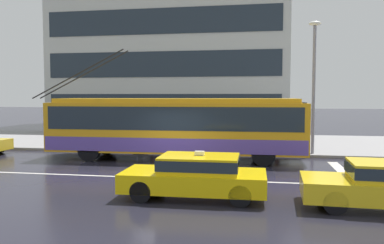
{
  "coord_description": "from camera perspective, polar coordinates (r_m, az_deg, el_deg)",
  "views": [
    {
      "loc": [
        3.57,
        -14.9,
        3.02
      ],
      "look_at": [
        0.4,
        3.34,
        1.77
      ],
      "focal_mm": 36.45,
      "sensor_mm": 36.0,
      "label": 1
    }
  ],
  "objects": [
    {
      "name": "pedestrian_walking_past",
      "position": [
        21.05,
        12.29,
        0.15
      ],
      "size": [
        1.33,
        1.33,
        1.96
      ],
      "color": "black",
      "rests_on": "sidewalk_slab"
    },
    {
      "name": "street_lamp",
      "position": [
        20.28,
        17.41,
        6.5
      ],
      "size": [
        0.6,
        0.32,
        6.54
      ],
      "color": "gray",
      "rests_on": "sidewalk_slab"
    },
    {
      "name": "pedestrian_waiting_by_pole",
      "position": [
        20.86,
        -5.74,
        0.02
      ],
      "size": [
        1.29,
        1.29,
        1.91
      ],
      "color": "#5A4651",
      "rests_on": "sidewalk_slab"
    },
    {
      "name": "crosswalk_stripe_inner_a",
      "position": [
        17.01,
        24.13,
        -6.69
      ],
      "size": [
        0.44,
        4.4,
        0.01
      ],
      "primitive_type": "cube",
      "color": "beige",
      "rests_on": "ground_plane"
    },
    {
      "name": "pedestrian_at_shelter",
      "position": [
        22.41,
        -5.98,
        0.41
      ],
      "size": [
        1.33,
        1.33,
        1.95
      ],
      "color": "#232426",
      "rests_on": "sidewalk_slab"
    },
    {
      "name": "ground_plane",
      "position": [
        15.61,
        -3.58,
        -7.29
      ],
      "size": [
        160.0,
        160.0,
        0.0
      ],
      "primitive_type": "plane",
      "color": "#21202B"
    },
    {
      "name": "crosswalk_stripe_edge_near",
      "position": [
        16.81,
        21.13,
        -6.73
      ],
      "size": [
        0.44,
        4.4,
        0.01
      ],
      "primitive_type": "cube",
      "color": "beige",
      "rests_on": "ground_plane"
    },
    {
      "name": "bus_shelter",
      "position": [
        22.15,
        -2.64,
        1.39
      ],
      "size": [
        4.16,
        1.61,
        2.6
      ],
      "color": "gray",
      "rests_on": "sidewalk_slab"
    },
    {
      "name": "pedestrian_approaching_curb",
      "position": [
        23.03,
        -4.22,
        0.8
      ],
      "size": [
        1.57,
        1.57,
        2.0
      ],
      "color": "black",
      "rests_on": "sidewalk_slab"
    },
    {
      "name": "office_tower_corner_left",
      "position": [
        40.46,
        -2.68,
        13.22
      ],
      "size": [
        22.59,
        11.29,
        19.18
      ],
      "color": "#B5B9B3",
      "rests_on": "ground_plane"
    },
    {
      "name": "taxi_oncoming_near",
      "position": [
        11.62,
        0.59,
        -7.64
      ],
      "size": [
        4.24,
        1.86,
        1.39
      ],
      "color": "yellow",
      "rests_on": "ground_plane"
    },
    {
      "name": "lane_centre_line",
      "position": [
        14.47,
        -4.7,
        -8.18
      ],
      "size": [
        72.0,
        0.14,
        0.01
      ],
      "primitive_type": "cube",
      "color": "silver",
      "rests_on": "ground_plane"
    },
    {
      "name": "trolleybus",
      "position": [
        18.38,
        -2.39,
        -0.58
      ],
      "size": [
        13.08,
        2.75,
        5.22
      ],
      "color": "orange",
      "rests_on": "ground_plane"
    },
    {
      "name": "sidewalk_slab",
      "position": [
        24.94,
        1.56,
        -2.93
      ],
      "size": [
        80.0,
        10.0,
        0.14
      ],
      "primitive_type": "cube",
      "color": "gray",
      "rests_on": "ground_plane"
    }
  ]
}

